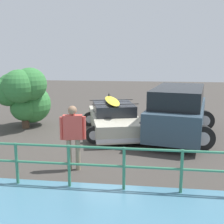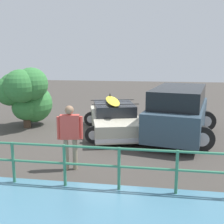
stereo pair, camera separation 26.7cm
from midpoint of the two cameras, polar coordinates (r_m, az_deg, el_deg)
The scene contains 6 objects.
ground_plane at distance 11.58m, azimuth 0.03°, elevation -3.59°, with size 44.00×44.00×0.02m, color #423D38.
sedan_car at distance 11.00m, azimuth 1.14°, elevation -1.33°, with size 2.91×4.34×1.44m.
suv_car at distance 10.61m, azimuth 14.05°, elevation 0.06°, with size 3.15×4.67×1.86m.
person_bystander at distance 7.38m, azimuth -7.51°, elevation -4.00°, with size 0.66×0.29×1.73m.
railing_fence at distance 6.36m, azimuth 2.66°, elevation -10.19°, with size 7.66×0.09×1.00m.
bush_near_left at distance 12.11m, azimuth -16.82°, elevation 3.59°, with size 2.16×2.45×2.52m.
Camera 2 is at (-1.82, 11.04, 2.99)m, focal length 45.00 mm.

